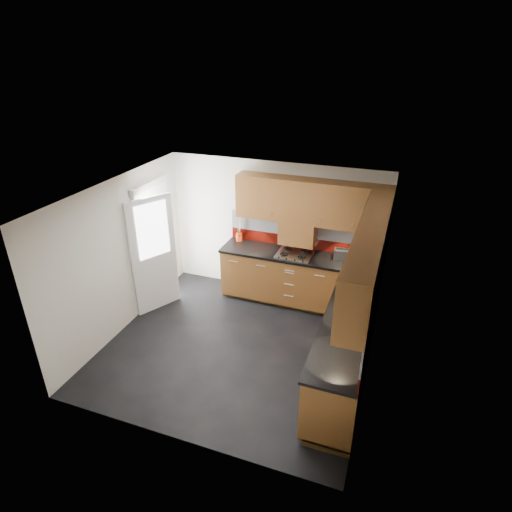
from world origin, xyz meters
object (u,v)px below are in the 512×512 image
at_px(utensil_pot, 239,236).
at_px(food_processor, 354,296).
at_px(toaster, 342,254).
at_px(gas_hob, 294,254).

height_order(utensil_pot, food_processor, utensil_pot).
height_order(toaster, food_processor, food_processor).
xyz_separation_m(gas_hob, utensil_pot, (-1.08, 0.22, 0.08)).
bearing_deg(gas_hob, toaster, 8.37).
relative_size(gas_hob, utensil_pot, 1.46).
relative_size(gas_hob, toaster, 2.23).
relative_size(utensil_pot, toaster, 1.53).
bearing_deg(utensil_pot, toaster, -3.39).
bearing_deg(food_processor, gas_hob, 133.92).
height_order(gas_hob, food_processor, food_processor).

